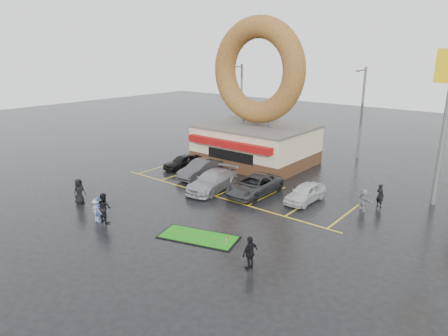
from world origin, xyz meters
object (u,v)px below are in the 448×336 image
Objects in this scene: streetlight_left at (241,101)px; car_grey at (254,185)px; car_black at (183,162)px; person_blue at (98,210)px; car_dgrey at (200,169)px; donut_shop at (256,117)px; putting_green at (199,237)px; person_cameraman at (250,253)px; car_white at (305,193)px; dumpster at (201,144)px; car_silver at (213,181)px; streetlight_mid at (362,111)px.

streetlight_left reaches higher than car_grey.
person_blue reaches higher than car_black.
donut_shop is at bearing 79.85° from car_dgrey.
person_cameraman is at bearing -11.80° from putting_green.
person_cameraman is (15.03, -10.43, 0.22)m from car_black.
car_dgrey is 11.03m from person_blue.
car_white is 2.17× the size of dumpster.
car_grey is (5.04, -7.40, -3.74)m from donut_shop.
streetlight_left is 5.49× the size of person_blue.
putting_green is (-4.32, 0.90, -0.84)m from person_cameraman.
donut_shop is 20.03m from person_cameraman.
donut_shop is 17.40m from putting_green.
streetlight_left reaches higher than person_blue.
car_silver is 1.34× the size of car_white.
streetlight_left is 1.74× the size of car_grey.
car_dgrey is 2.60× the size of person_cameraman.
streetlight_mid is at bearing 89.29° from putting_green.
car_silver is 1.01× the size of car_grey.
person_blue reaches higher than car_dgrey.
streetlight_mid is at bearing 36.46° from dumpster.
car_white is at bearing -160.25° from person_cameraman.
car_silver reaches higher than car_grey.
streetlight_left is at bearing -175.91° from streetlight_mid.
person_cameraman is (11.98, -9.48, 0.13)m from car_dgrey.
streetlight_mid is at bearing 99.25° from car_white.
streetlight_mid is 5.49× the size of person_blue.
car_dgrey is at bearing -121.54° from person_cameraman.
streetlight_mid is 18.16m from car_black.
car_grey is at bearing -1.90° from car_black.
car_grey reaches higher than putting_green.
streetlight_mid is at bearing 65.76° from car_silver.
streetlight_mid is at bearing -163.75° from person_cameraman.
putting_green is (6.71, -15.43, -4.43)m from donut_shop.
donut_shop is at bearing 95.44° from car_silver.
car_silver is at bearing -34.33° from dumpster.
dumpster is 21.38m from putting_green.
dumpster is at bearing 127.00° from car_black.
car_grey is 1.32× the size of car_white.
car_black is at bearing 147.91° from car_silver.
car_white is 9.35m from putting_green.
car_silver is at bearing -158.72° from car_white.
streetlight_left is 1.98× the size of car_dgrey.
streetlight_mid reaches higher than car_dgrey.
dumpster is at bearing 130.06° from car_dgrey.
car_white is (15.73, -13.27, -4.12)m from streetlight_left.
car_silver is 2.91× the size of dumpster.
putting_green is at bearing -94.97° from person_cameraman.
car_black is 2.14× the size of dumpster.
car_silver is at bearing -33.99° from car_dgrey.
putting_green is at bearing -77.84° from car_grey.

